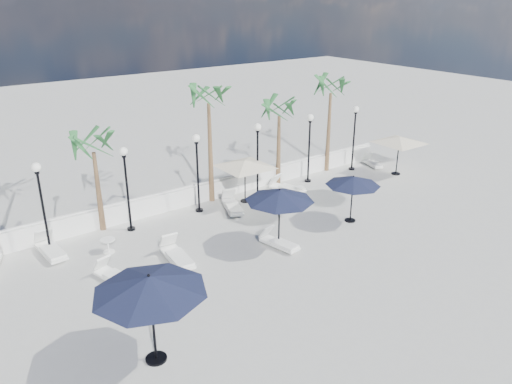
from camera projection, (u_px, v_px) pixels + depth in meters
ground at (283, 266)px, 19.34m from camera, size 100.00×100.00×0.00m
balustrade at (189, 196)px, 24.81m from camera, size 26.00×0.30×1.01m
lamppost_1 at (41, 196)px, 19.48m from camera, size 0.36×0.36×3.84m
lamppost_2 at (126, 178)px, 21.39m from camera, size 0.36×0.36×3.84m
lamppost_3 at (197, 162)px, 23.30m from camera, size 0.36×0.36×3.84m
lamppost_4 at (258, 150)px, 25.21m from camera, size 0.36×0.36×3.84m
lamppost_5 at (309, 139)px, 27.12m from camera, size 0.36×0.36×3.84m
lamppost_6 at (354, 129)px, 29.03m from camera, size 0.36×0.36×3.84m
palm_1 at (93, 149)px, 20.98m from camera, size 2.60×2.60×4.70m
palm_2 at (208, 101)px, 23.59m from camera, size 2.60×2.60×6.10m
palm_3 at (279, 113)px, 26.37m from camera, size 2.60×2.60×4.90m
palm_4 at (331, 91)px, 28.10m from camera, size 2.60×2.60×5.70m
lounger_1 at (114, 276)px, 18.24m from camera, size 1.08×1.99×0.71m
lounger_2 at (177, 255)px, 19.59m from camera, size 0.91×2.22×0.81m
lounger_3 at (50, 249)px, 20.08m from camera, size 0.84×2.15×0.79m
lounger_4 at (279, 242)px, 20.70m from camera, size 0.92×1.89×0.68m
lounger_5 at (232, 205)px, 24.25m from camera, size 1.33×2.16×0.77m
lounger_6 at (287, 187)px, 26.50m from camera, size 1.19×2.12×0.76m
lounger_7 at (372, 163)px, 30.49m from camera, size 1.02×1.74×0.62m
side_table_0 at (108, 244)px, 20.27m from camera, size 0.60×0.60×0.58m
side_table_1 at (122, 284)px, 17.67m from camera, size 0.47×0.47×0.46m
side_table_2 at (300, 190)px, 26.12m from camera, size 0.45×0.45×0.44m
parasol_navy_left at (150, 285)px, 13.48m from camera, size 3.23×3.23×2.85m
parasol_navy_mid at (280, 196)px, 20.13m from camera, size 2.85×2.85×2.55m
parasol_navy_right at (353, 181)px, 22.46m from camera, size 2.50×2.50×2.24m
parasol_cream_sq_a at (245, 161)px, 24.56m from camera, size 4.78×4.78×2.35m
parasol_cream_sq_b at (400, 137)px, 28.37m from camera, size 4.82×4.82×2.42m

